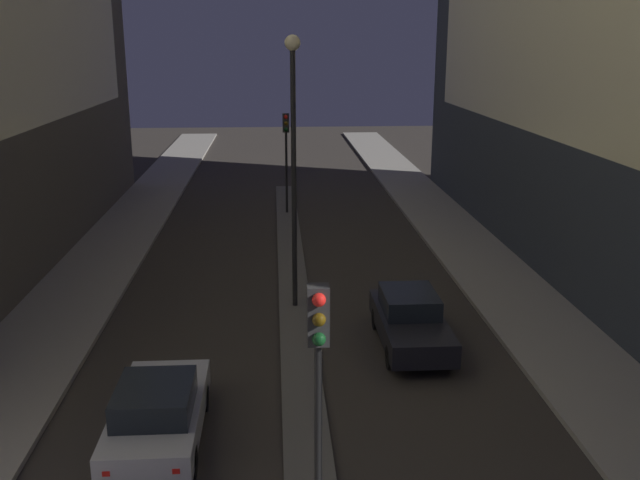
{
  "coord_description": "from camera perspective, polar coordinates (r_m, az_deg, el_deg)",
  "views": [
    {
      "loc": [
        -0.6,
        -5.66,
        8.35
      ],
      "look_at": [
        1.22,
        22.23,
        0.5
      ],
      "focal_mm": 40.0,
      "sensor_mm": 36.0,
      "label": 1
    }
  ],
  "objects": [
    {
      "name": "car_right_lane",
      "position": [
        20.28,
        7.24,
        -6.4
      ],
      "size": [
        1.76,
        4.35,
        1.52
      ],
      "color": "black",
      "rests_on": "ground"
    },
    {
      "name": "median_strip",
      "position": [
        25.25,
        -2.16,
        -3.49
      ],
      "size": [
        1.03,
        34.37,
        0.12
      ],
      "color": "#56544F",
      "rests_on": "ground"
    },
    {
      "name": "car_left_lane",
      "position": [
        15.89,
        -12.85,
        -13.3
      ],
      "size": [
        1.83,
        4.24,
        1.5
      ],
      "color": "#B2B2B7",
      "rests_on": "ground"
    },
    {
      "name": "traffic_light_near",
      "position": [
        10.65,
        -0.14,
        -10.36
      ],
      "size": [
        0.32,
        0.42,
        4.86
      ],
      "color": "black",
      "rests_on": "median_strip"
    },
    {
      "name": "street_lamp",
      "position": [
        21.75,
        -2.14,
        8.18
      ],
      "size": [
        0.47,
        0.47,
        8.4
      ],
      "color": "black",
      "rests_on": "median_strip"
    },
    {
      "name": "traffic_light_mid",
      "position": [
        34.74,
        -2.73,
        7.93
      ],
      "size": [
        0.32,
        0.42,
        4.86
      ],
      "color": "black",
      "rests_on": "median_strip"
    }
  ]
}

